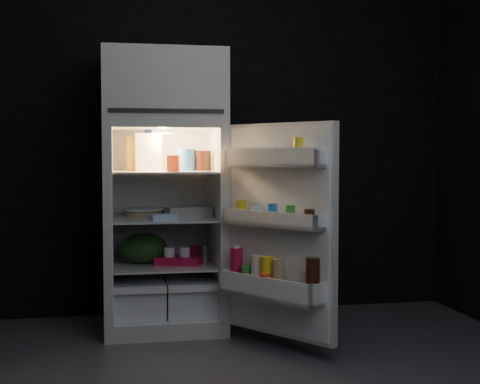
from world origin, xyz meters
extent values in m
cube|color=black|center=(0.00, 1.70, 1.35)|extent=(4.00, 0.00, 2.70)
cube|color=black|center=(0.00, -1.70, 1.35)|extent=(4.00, 0.00, 2.70)
cube|color=silver|center=(-0.11, 1.30, 0.05)|extent=(0.76, 0.70, 0.10)
cube|color=silver|center=(-0.47, 1.30, 0.70)|extent=(0.05, 0.70, 1.20)
cube|color=silver|center=(0.24, 1.30, 0.70)|extent=(0.05, 0.70, 1.20)
cube|color=white|center=(-0.11, 1.62, 0.70)|extent=(0.66, 0.05, 1.20)
cube|color=silver|center=(-0.11, 1.30, 1.33)|extent=(0.76, 0.70, 0.06)
cube|color=silver|center=(-0.11, 1.30, 1.57)|extent=(0.76, 0.70, 0.42)
cube|color=black|center=(-0.11, 0.95, 1.39)|extent=(0.68, 0.01, 0.02)
cube|color=white|center=(-0.44, 1.28, 0.70)|extent=(0.01, 0.65, 1.20)
cube|color=white|center=(0.21, 1.28, 0.70)|extent=(0.01, 0.65, 1.20)
cube|color=white|center=(-0.11, 1.28, 1.30)|extent=(0.66, 0.65, 0.01)
cube|color=white|center=(-0.11, 1.28, 0.10)|extent=(0.66, 0.65, 0.01)
cube|color=white|center=(-0.11, 1.28, 1.02)|extent=(0.65, 0.63, 0.01)
cube|color=white|center=(-0.11, 1.28, 0.72)|extent=(0.65, 0.63, 0.01)
cube|color=white|center=(-0.11, 1.28, 0.42)|extent=(0.65, 0.63, 0.01)
cube|color=white|center=(-0.28, 1.30, 0.22)|extent=(0.32, 0.59, 0.22)
cube|color=white|center=(0.05, 1.30, 0.22)|extent=(0.32, 0.59, 0.22)
cube|color=white|center=(-0.28, 0.97, 0.31)|extent=(0.32, 0.02, 0.03)
cube|color=white|center=(0.05, 0.97, 0.31)|extent=(0.32, 0.02, 0.03)
cube|color=#FFE5B2|center=(-0.11, 1.23, 1.28)|extent=(0.14, 0.14, 0.02)
cube|color=silver|center=(0.51, 0.66, 0.70)|extent=(0.49, 0.64, 1.22)
cube|color=white|center=(0.49, 0.64, 0.70)|extent=(0.43, 0.58, 1.18)
cube|color=white|center=(0.46, 0.62, 1.07)|extent=(0.48, 0.60, 0.02)
cube|color=white|center=(0.43, 0.60, 1.11)|extent=(0.42, 0.56, 0.10)
cube|color=white|center=(0.65, 0.35, 1.11)|extent=(0.08, 0.07, 0.10)
cube|color=white|center=(0.26, 0.88, 1.11)|extent=(0.08, 0.07, 0.10)
cube|color=white|center=(0.45, 0.61, 0.73)|extent=(0.48, 0.61, 0.02)
cube|color=white|center=(0.42, 0.59, 0.77)|extent=(0.42, 0.56, 0.09)
cube|color=white|center=(0.65, 0.35, 0.77)|extent=(0.09, 0.08, 0.09)
cube|color=white|center=(0.26, 0.88, 0.77)|extent=(0.09, 0.08, 0.09)
cube|color=white|center=(0.44, 0.60, 0.33)|extent=(0.52, 0.63, 0.02)
cube|color=white|center=(0.39, 0.57, 0.38)|extent=(0.42, 0.56, 0.13)
cube|color=white|center=(0.63, 0.34, 0.38)|extent=(0.12, 0.10, 0.13)
cube|color=white|center=(0.24, 0.87, 0.38)|extent=(0.12, 0.10, 0.13)
cube|color=white|center=(0.46, 0.62, 1.16)|extent=(0.46, 0.58, 0.02)
cylinder|color=yellow|center=(0.56, 0.47, 1.15)|extent=(0.08, 0.08, 0.14)
cylinder|color=beige|center=(0.48, 0.59, 1.13)|extent=(0.08, 0.08, 0.10)
cylinder|color=black|center=(0.61, 0.41, 0.79)|extent=(0.08, 0.08, 0.09)
cylinder|color=#338C33|center=(0.53, 0.51, 0.80)|extent=(0.07, 0.07, 0.11)
cylinder|color=blue|center=(0.45, 0.61, 0.80)|extent=(0.08, 0.08, 0.11)
cylinder|color=#86ABCF|center=(0.38, 0.71, 0.79)|extent=(0.08, 0.08, 0.09)
cylinder|color=yellow|center=(0.31, 0.81, 0.80)|extent=(0.08, 0.08, 0.12)
cylinder|color=black|center=(0.61, 0.36, 0.46)|extent=(0.11, 0.11, 0.24)
cylinder|color=tan|center=(0.47, 0.55, 0.44)|extent=(0.09, 0.09, 0.21)
cylinder|color=yellow|center=(0.42, 0.62, 0.45)|extent=(0.10, 0.10, 0.22)
cylinder|color=beige|center=(0.38, 0.68, 0.45)|extent=(0.10, 0.10, 0.21)
cylinder|color=#338C33|center=(0.33, 0.75, 0.41)|extent=(0.09, 0.09, 0.14)
cylinder|color=#BC103A|center=(0.28, 0.81, 0.46)|extent=(0.10, 0.10, 0.24)
cylinder|color=#F24B1C|center=(0.40, 0.58, 0.40)|extent=(0.08, 0.08, 0.13)
cylinder|color=tan|center=(0.32, 0.69, 0.39)|extent=(0.08, 0.08, 0.10)
cylinder|color=white|center=(0.28, 0.81, 0.58)|extent=(0.05, 0.05, 0.02)
cube|color=white|center=(-0.20, 1.33, 1.15)|extent=(0.17, 0.17, 0.24)
cylinder|color=blue|center=(0.04, 1.30, 1.10)|extent=(0.14, 0.14, 0.14)
cylinder|color=black|center=(0.14, 1.29, 1.09)|extent=(0.14, 0.14, 0.13)
cylinder|color=#BA781D|center=(-0.31, 1.37, 1.14)|extent=(0.11, 0.11, 0.22)
cube|color=#F24B1C|center=(-0.06, 1.10, 1.08)|extent=(0.08, 0.07, 0.10)
cube|color=gray|center=(0.04, 1.22, 0.76)|extent=(0.31, 0.19, 0.07)
cylinder|color=tan|center=(-0.23, 1.40, 0.75)|extent=(0.29, 0.29, 0.04)
cube|color=#86ABCF|center=(-0.13, 1.07, 0.75)|extent=(0.19, 0.14, 0.04)
cube|color=beige|center=(0.14, 1.44, 0.75)|extent=(0.13, 0.11, 0.05)
ellipsoid|color=#193815|center=(-0.24, 1.30, 0.52)|extent=(0.36, 0.32, 0.20)
cube|color=#BC103A|center=(-0.02, 1.22, 0.45)|extent=(0.32, 0.24, 0.05)
cylinder|color=#BC103A|center=(0.09, 1.41, 0.47)|extent=(0.06, 0.06, 0.09)
cylinder|color=silver|center=(0.17, 1.41, 0.47)|extent=(0.08, 0.08, 0.09)
camera|label=1|loc=(-0.40, -3.04, 1.13)|focal=50.00mm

